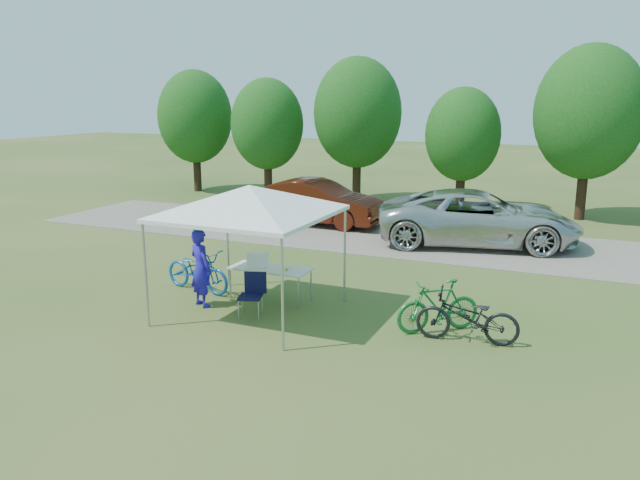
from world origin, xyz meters
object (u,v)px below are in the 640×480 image
object	(u,v)px
folding_chair	(253,290)
bike_green	(438,306)
folding_table	(270,270)
cyclist	(201,268)
cooler	(258,260)
minivan	(478,218)
bike_dark	(467,317)
bike_blue	(198,270)
sedan	(316,202)

from	to	relation	value
folding_chair	bike_green	distance (m)	3.80
folding_table	cyclist	bearing A→B (deg)	-140.29
cooler	minivan	size ratio (longest dim) A/B	0.07
folding_chair	bike_dark	distance (m)	4.38
cyclist	bike_blue	distance (m)	1.16
cyclist	bike_green	distance (m)	5.11
bike_blue	bike_dark	xyz separation A→B (m)	(6.38, -0.62, -0.01)
bike_green	sedan	distance (m)	10.58
bike_green	sedan	bearing A→B (deg)	177.02
folding_table	bike_blue	distance (m)	1.88
cooler	bike_dark	world-z (taller)	cooler
bike_green	bike_blue	bearing A→B (deg)	-132.84
folding_chair	bike_dark	world-z (taller)	bike_dark
bike_blue	minivan	world-z (taller)	minivan
cooler	cyclist	size ratio (longest dim) A/B	0.25
folding_table	cyclist	distance (m)	1.53
bike_blue	bike_dark	bearing A→B (deg)	-84.94
bike_dark	minivan	bearing A→B (deg)	-178.05
cooler	minivan	world-z (taller)	minivan
sedan	folding_table	bearing A→B (deg)	-162.00
bike_dark	sedan	bearing A→B (deg)	-148.14
folding_chair	sedan	xyz separation A→B (m)	(-2.61, 9.09, 0.27)
cyclist	bike_dark	world-z (taller)	cyclist
folding_table	bike_green	world-z (taller)	bike_green
cooler	bike_blue	world-z (taller)	cooler
sedan	minivan	bearing A→B (deg)	-97.51
cyclist	bike_dark	distance (m)	5.71
cooler	bike_green	bearing A→B (deg)	-5.56
folding_table	minivan	distance (m)	7.91
cyclist	cooler	bearing A→B (deg)	-107.19
folding_chair	cooler	size ratio (longest dim) A/B	2.16
folding_table	minivan	world-z (taller)	minivan
folding_table	sedan	xyz separation A→B (m)	(-2.46, 8.04, 0.11)
cyclist	bike_dark	xyz separation A→B (m)	(5.69, 0.23, -0.36)
bike_blue	minivan	size ratio (longest dim) A/B	0.32
bike_dark	bike_green	bearing A→B (deg)	-124.52
folding_chair	minivan	xyz separation A→B (m)	(3.18, 8.23, 0.31)
folding_chair	cyclist	distance (m)	1.36
bike_green	bike_dark	bearing A→B (deg)	22.17
cooler	minivan	bearing A→B (deg)	63.09
folding_chair	bike_green	world-z (taller)	bike_green
folding_table	cooler	size ratio (longest dim) A/B	4.28
folding_table	cooler	world-z (taller)	cooler
folding_table	cooler	xyz separation A→B (m)	(-0.32, 0.00, 0.20)
folding_chair	bike_blue	world-z (taller)	bike_blue
cyclist	sedan	size ratio (longest dim) A/B	0.36
folding_table	bike_dark	size ratio (longest dim) A/B	0.96
cooler	cyclist	distance (m)	1.30
folding_chair	cyclist	size ratio (longest dim) A/B	0.53
minivan	bike_dark	bearing A→B (deg)	175.97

